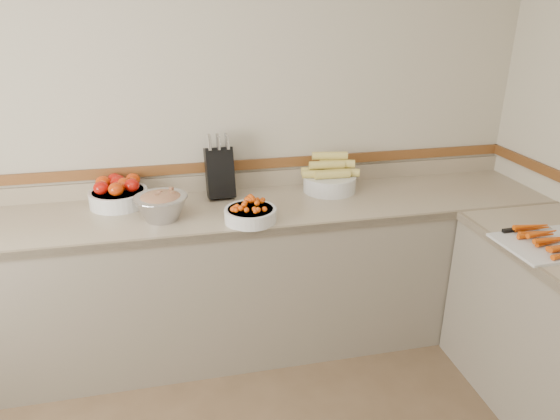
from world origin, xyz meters
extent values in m
plane|color=#B5AC96|center=(0.00, 2.00, 1.30)|extent=(4.00, 0.00, 4.00)
cube|color=gray|center=(0.00, 1.68, 0.88)|extent=(4.00, 0.65, 0.04)
cube|color=gray|center=(0.00, 1.68, 0.43)|extent=(4.00, 0.63, 0.86)
cube|color=#76654F|center=(0.00, 1.36, 0.88)|extent=(4.00, 0.02, 0.04)
cube|color=gray|center=(0.00, 1.99, 0.95)|extent=(4.00, 0.02, 0.10)
cube|color=brown|center=(0.00, 1.99, 1.05)|extent=(4.00, 0.02, 0.06)
cube|color=black|center=(0.10, 1.88, 1.05)|extent=(0.17, 0.20, 0.31)
cylinder|color=silver|center=(0.05, 1.84, 1.23)|extent=(0.02, 0.04, 0.08)
cylinder|color=silver|center=(0.10, 1.84, 1.23)|extent=(0.02, 0.04, 0.08)
cylinder|color=silver|center=(0.15, 1.84, 1.23)|extent=(0.02, 0.04, 0.08)
cylinder|color=silver|center=(0.05, 1.88, 1.23)|extent=(0.02, 0.04, 0.08)
cylinder|color=silver|center=(0.10, 1.88, 1.23)|extent=(0.02, 0.04, 0.08)
cylinder|color=silver|center=(0.15, 1.88, 1.23)|extent=(0.02, 0.04, 0.08)
cylinder|color=silver|center=(0.05, 1.91, 1.23)|extent=(0.02, 0.04, 0.08)
cylinder|color=silver|center=(0.10, 1.91, 1.23)|extent=(0.02, 0.04, 0.08)
cylinder|color=silver|center=(0.15, 1.91, 1.23)|extent=(0.02, 0.04, 0.08)
cylinder|color=silver|center=(-0.47, 1.86, 0.94)|extent=(0.32, 0.32, 0.09)
torus|color=silver|center=(-0.47, 1.86, 0.98)|extent=(0.33, 0.33, 0.01)
cylinder|color=white|center=(-0.47, 1.86, 0.98)|extent=(0.29, 0.29, 0.01)
ellipsoid|color=#AA0E06|center=(-0.56, 1.82, 1.02)|extent=(0.08, 0.08, 0.07)
ellipsoid|color=#BA3006|center=(-0.47, 1.78, 1.02)|extent=(0.08, 0.08, 0.07)
ellipsoid|color=#AA0E06|center=(-0.39, 1.83, 1.02)|extent=(0.08, 0.08, 0.07)
ellipsoid|color=#BA3006|center=(-0.56, 1.91, 1.02)|extent=(0.08, 0.08, 0.07)
ellipsoid|color=#AA0E06|center=(-0.47, 1.88, 1.02)|extent=(0.08, 0.08, 0.07)
ellipsoid|color=#BA3006|center=(-0.39, 1.92, 1.02)|extent=(0.08, 0.08, 0.07)
ellipsoid|color=#AA0E06|center=(-0.50, 1.95, 1.02)|extent=(0.08, 0.08, 0.07)
ellipsoid|color=#BA3006|center=(-0.44, 1.85, 1.02)|extent=(0.08, 0.08, 0.07)
ellipsoid|color=#AA0E06|center=(-0.47, 1.91, 1.02)|extent=(0.08, 0.08, 0.07)
cylinder|color=silver|center=(0.22, 1.47, 0.94)|extent=(0.27, 0.27, 0.07)
torus|color=silver|center=(0.22, 1.47, 0.96)|extent=(0.28, 0.28, 0.01)
cylinder|color=white|center=(0.22, 1.47, 0.96)|extent=(0.24, 0.24, 0.01)
sphere|color=#C13E06|center=(0.19, 1.44, 1.02)|extent=(0.03, 0.03, 0.03)
sphere|color=#C13E06|center=(0.20, 1.49, 1.03)|extent=(0.03, 0.03, 0.03)
sphere|color=#C13E06|center=(0.22, 1.47, 1.02)|extent=(0.03, 0.03, 0.03)
sphere|color=#C13E06|center=(0.25, 1.38, 0.99)|extent=(0.03, 0.03, 0.03)
sphere|color=#C13E06|center=(0.23, 1.47, 1.03)|extent=(0.03, 0.03, 0.03)
sphere|color=#C13E06|center=(0.27, 1.40, 0.99)|extent=(0.03, 0.03, 0.03)
sphere|color=#C13E06|center=(0.16, 1.52, 1.00)|extent=(0.03, 0.03, 0.03)
sphere|color=#C13E06|center=(0.12, 1.47, 0.99)|extent=(0.03, 0.03, 0.03)
sphere|color=#C13E06|center=(0.22, 1.46, 1.02)|extent=(0.03, 0.03, 0.03)
sphere|color=#C13E06|center=(0.16, 1.48, 1.01)|extent=(0.03, 0.03, 0.03)
sphere|color=#C13E06|center=(0.20, 1.50, 1.02)|extent=(0.03, 0.03, 0.03)
sphere|color=#C13E06|center=(0.22, 1.45, 1.03)|extent=(0.03, 0.03, 0.03)
sphere|color=#C13E06|center=(0.13, 1.43, 0.99)|extent=(0.03, 0.03, 0.03)
sphere|color=#C13E06|center=(0.21, 1.49, 1.03)|extent=(0.03, 0.03, 0.03)
sphere|color=#C13E06|center=(0.22, 1.53, 1.01)|extent=(0.03, 0.03, 0.03)
sphere|color=#C13E06|center=(0.24, 1.45, 1.01)|extent=(0.03, 0.03, 0.03)
sphere|color=#C13E06|center=(0.29, 1.51, 1.00)|extent=(0.03, 0.03, 0.03)
sphere|color=#C13E06|center=(0.21, 1.48, 1.02)|extent=(0.03, 0.03, 0.03)
sphere|color=#C13E06|center=(0.25, 1.49, 1.02)|extent=(0.03, 0.03, 0.03)
sphere|color=#C13E06|center=(0.27, 1.42, 1.00)|extent=(0.03, 0.03, 0.03)
sphere|color=#C13E06|center=(0.21, 1.49, 1.01)|extent=(0.03, 0.03, 0.03)
sphere|color=#C13E06|center=(0.23, 1.48, 1.03)|extent=(0.03, 0.03, 0.03)
sphere|color=#C13E06|center=(0.22, 1.47, 1.04)|extent=(0.03, 0.03, 0.03)
sphere|color=#C13E06|center=(0.23, 1.41, 1.00)|extent=(0.03, 0.03, 0.03)
sphere|color=#C13E06|center=(0.22, 1.50, 1.02)|extent=(0.03, 0.03, 0.03)
sphere|color=#C13E06|center=(0.24, 1.41, 1.01)|extent=(0.03, 0.03, 0.03)
sphere|color=#C13E06|center=(0.22, 1.47, 1.03)|extent=(0.03, 0.03, 0.03)
sphere|color=#C13E06|center=(0.26, 1.40, 1.00)|extent=(0.03, 0.03, 0.03)
sphere|color=#C13E06|center=(0.28, 1.49, 1.00)|extent=(0.03, 0.03, 0.03)
sphere|color=#C13E06|center=(0.21, 1.47, 1.03)|extent=(0.03, 0.03, 0.03)
cylinder|color=silver|center=(0.76, 1.83, 0.95)|extent=(0.32, 0.32, 0.10)
torus|color=silver|center=(0.76, 1.83, 0.99)|extent=(0.32, 0.32, 0.01)
cylinder|color=#CCB755|center=(0.69, 1.81, 1.02)|extent=(0.22, 0.08, 0.05)
cylinder|color=#CCB755|center=(0.76, 1.78, 1.02)|extent=(0.21, 0.06, 0.05)
cylinder|color=#CCB755|center=(0.83, 1.81, 1.02)|extent=(0.22, 0.11, 0.05)
cylinder|color=#CCB755|center=(0.71, 1.87, 1.02)|extent=(0.22, 0.07, 0.05)
cylinder|color=#CCB755|center=(0.80, 1.88, 1.02)|extent=(0.22, 0.13, 0.05)
cylinder|color=#CCB755|center=(0.74, 1.83, 1.07)|extent=(0.22, 0.06, 0.05)
cylinder|color=#CCB755|center=(0.81, 1.84, 1.07)|extent=(0.22, 0.11, 0.05)
cylinder|color=#CCB755|center=(0.77, 1.86, 1.11)|extent=(0.22, 0.09, 0.05)
cylinder|color=#B2B2BA|center=(-0.24, 1.59, 0.97)|extent=(0.28, 0.28, 0.13)
torus|color=#B2B2BA|center=(-0.24, 1.59, 1.03)|extent=(0.28, 0.28, 0.01)
ellipsoid|color=maroon|center=(-0.24, 1.59, 1.02)|extent=(0.23, 0.23, 0.07)
cube|color=maroon|center=(-0.19, 1.54, 1.03)|extent=(0.03, 0.03, 0.02)
cube|color=#7EA34F|center=(-0.28, 1.61, 1.04)|extent=(0.02, 0.02, 0.02)
cube|color=maroon|center=(-0.18, 1.64, 1.05)|extent=(0.03, 0.03, 0.02)
cube|color=#7EA34F|center=(-0.20, 1.65, 1.03)|extent=(0.02, 0.02, 0.02)
cube|color=maroon|center=(-0.27, 1.61, 1.03)|extent=(0.03, 0.03, 0.02)
cube|color=#7EA34F|center=(-0.24, 1.61, 1.05)|extent=(0.03, 0.03, 0.02)
cube|color=maroon|center=(-0.17, 1.59, 1.04)|extent=(0.02, 0.02, 0.02)
cube|color=#7EA34F|center=(-0.23, 1.60, 1.03)|extent=(0.03, 0.03, 0.02)
cube|color=maroon|center=(-0.22, 1.60, 1.04)|extent=(0.02, 0.02, 0.02)
cube|color=#7EA34F|center=(-0.25, 1.57, 1.05)|extent=(0.02, 0.02, 0.02)
cube|color=maroon|center=(-0.25, 1.59, 1.04)|extent=(0.02, 0.02, 0.02)
cube|color=#7EA34F|center=(-0.23, 1.56, 1.03)|extent=(0.03, 0.03, 0.02)
cube|color=maroon|center=(-0.17, 1.60, 1.04)|extent=(0.03, 0.03, 0.02)
cube|color=#7EA34F|center=(-0.28, 1.62, 1.03)|extent=(0.03, 0.03, 0.02)
cube|color=silver|center=(1.55, 0.88, 0.91)|extent=(0.45, 0.35, 0.01)
cone|color=#C14406|center=(1.55, 0.82, 0.93)|extent=(0.17, 0.03, 0.03)
cone|color=#C14406|center=(1.55, 0.85, 0.95)|extent=(0.17, 0.03, 0.03)
cone|color=#C14406|center=(1.55, 0.87, 0.93)|extent=(0.17, 0.03, 0.03)
cone|color=#C14406|center=(1.55, 0.90, 0.93)|extent=(0.17, 0.03, 0.03)
cone|color=#C14406|center=(1.55, 0.92, 0.95)|extent=(0.17, 0.03, 0.03)
cone|color=#C14406|center=(1.55, 0.95, 0.93)|extent=(0.17, 0.03, 0.03)
cone|color=#C14406|center=(1.55, 0.97, 0.93)|extent=(0.17, 0.03, 0.03)
cone|color=#C14406|center=(1.55, 1.00, 0.95)|extent=(0.17, 0.03, 0.03)
cone|color=#C14406|center=(1.55, 1.02, 0.93)|extent=(0.17, 0.03, 0.03)
cube|color=silver|center=(1.59, 1.03, 0.92)|extent=(0.18, 0.04, 0.00)
cube|color=black|center=(1.45, 1.03, 0.92)|extent=(0.10, 0.02, 0.02)
camera|label=1|loc=(-0.14, -0.91, 1.95)|focal=32.00mm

